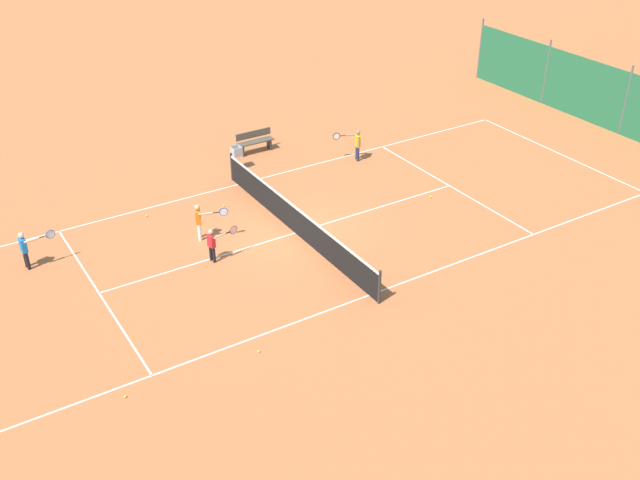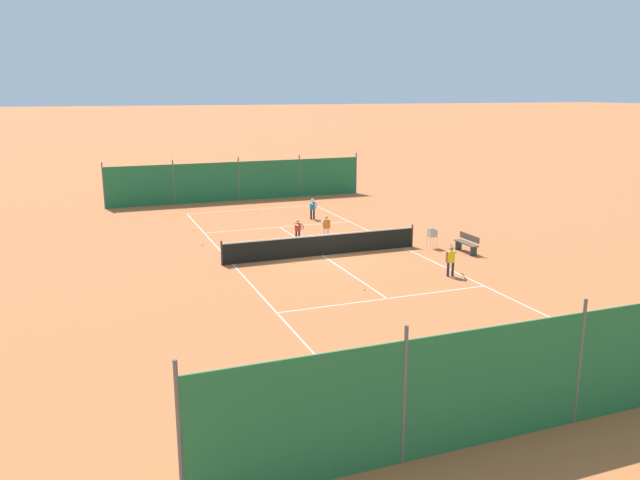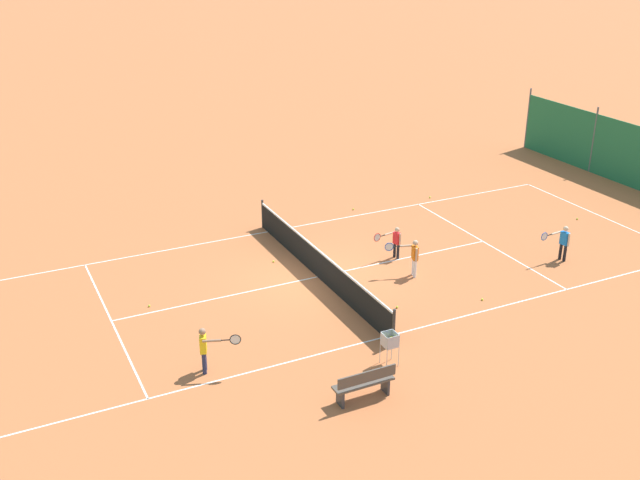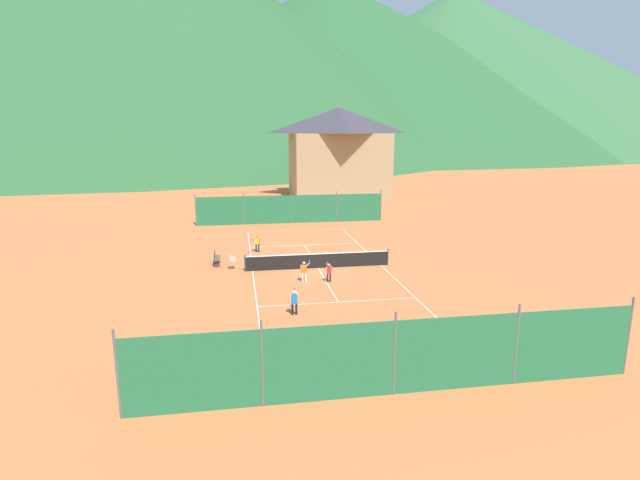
% 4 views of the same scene
% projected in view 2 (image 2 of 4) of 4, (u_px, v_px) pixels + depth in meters
% --- Properties ---
extents(ground_plane, '(600.00, 600.00, 0.00)m').
position_uv_depth(ground_plane, '(322.00, 255.00, 27.96)').
color(ground_plane, '#BC6638').
extents(court_line_markings, '(8.25, 23.85, 0.01)m').
position_uv_depth(court_line_markings, '(322.00, 255.00, 27.96)').
color(court_line_markings, white).
rests_on(court_line_markings, ground).
extents(tennis_net, '(9.18, 0.08, 1.06)m').
position_uv_depth(tennis_net, '(322.00, 245.00, 27.84)').
color(tennis_net, '#2D2D2D').
rests_on(tennis_net, ground).
extents(windscreen_fence_far, '(17.28, 0.08, 2.90)m').
position_uv_depth(windscreen_fence_far, '(579.00, 368.00, 13.58)').
color(windscreen_fence_far, '#236B42').
rests_on(windscreen_fence_far, ground).
extents(windscreen_fence_near, '(17.28, 0.08, 2.90)m').
position_uv_depth(windscreen_fence_near, '(239.00, 181.00, 41.73)').
color(windscreen_fence_near, '#236B42').
rests_on(windscreen_fence_near, ground).
extents(player_far_baseline, '(0.66, 0.95, 1.22)m').
position_uv_depth(player_far_baseline, '(326.00, 226.00, 30.68)').
color(player_far_baseline, white).
rests_on(player_far_baseline, ground).
extents(player_near_service, '(0.70, 0.94, 1.23)m').
position_uv_depth(player_near_service, '(451.00, 259.00, 24.69)').
color(player_near_service, '#23284C').
rests_on(player_near_service, ground).
extents(player_near_baseline, '(0.37, 0.97, 1.09)m').
position_uv_depth(player_near_baseline, '(298.00, 229.00, 30.39)').
color(player_near_baseline, black).
rests_on(player_near_baseline, ground).
extents(player_far_service, '(0.41, 1.02, 1.20)m').
position_uv_depth(player_far_service, '(313.00, 207.00, 35.63)').
color(player_far_service, black).
rests_on(player_far_service, ground).
extents(tennis_ball_mid_court, '(0.07, 0.07, 0.07)m').
position_uv_depth(tennis_ball_mid_court, '(369.00, 243.00, 30.00)').
color(tennis_ball_mid_court, '#CCE033').
rests_on(tennis_ball_mid_court, ground).
extents(tennis_ball_near_corner, '(0.07, 0.07, 0.07)m').
position_uv_depth(tennis_ball_near_corner, '(360.00, 232.00, 32.51)').
color(tennis_ball_near_corner, '#CCE033').
rests_on(tennis_ball_near_corner, ground).
extents(tennis_ball_by_net_left, '(0.07, 0.07, 0.07)m').
position_uv_depth(tennis_ball_by_net_left, '(364.00, 289.00, 23.07)').
color(tennis_ball_by_net_left, '#CCE033').
rests_on(tennis_ball_by_net_left, ground).
extents(tennis_ball_alley_right, '(0.07, 0.07, 0.07)m').
position_uv_depth(tennis_ball_alley_right, '(194.00, 230.00, 32.93)').
color(tennis_ball_alley_right, '#CCE033').
rests_on(tennis_ball_alley_right, ground).
extents(tennis_ball_by_net_right, '(0.07, 0.07, 0.07)m').
position_uv_depth(tennis_ball_by_net_right, '(294.00, 263.00, 26.64)').
color(tennis_ball_by_net_right, '#CCE033').
rests_on(tennis_ball_by_net_right, ground).
extents(tennis_ball_alley_left, '(0.07, 0.07, 0.07)m').
position_uv_depth(tennis_ball_alley_left, '(256.00, 212.00, 37.75)').
color(tennis_ball_alley_left, '#CCE033').
rests_on(tennis_ball_alley_left, ground).
extents(tennis_ball_service_box, '(0.07, 0.07, 0.07)m').
position_uv_depth(tennis_ball_service_box, '(202.00, 245.00, 29.77)').
color(tennis_ball_service_box, '#CCE033').
rests_on(tennis_ball_service_box, ground).
extents(ball_hopper, '(0.36, 0.36, 0.89)m').
position_uv_depth(ball_hopper, '(432.00, 234.00, 29.14)').
color(ball_hopper, '#B7B7BC').
rests_on(ball_hopper, ground).
extents(courtside_bench, '(0.36, 1.50, 0.84)m').
position_uv_depth(courtside_bench, '(467.00, 243.00, 28.36)').
color(courtside_bench, '#51473D').
rests_on(courtside_bench, ground).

